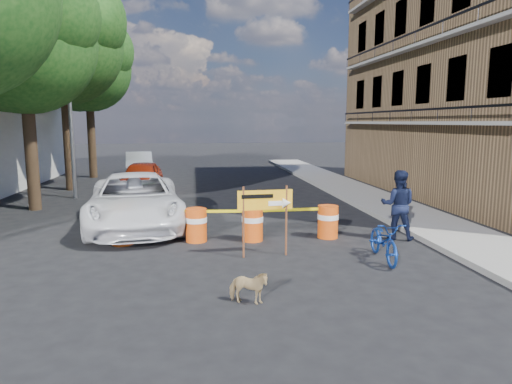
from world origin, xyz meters
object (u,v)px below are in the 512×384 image
object	(u,v)px
pedestrian	(398,205)
suv_white	(135,201)
barrel_mid_left	(196,224)
sedan_silver	(139,164)
barrel_far_right	(328,221)
barrel_far_left	(122,227)
sedan_red	(142,177)
detour_sign	(272,205)
bicycle	(385,222)
dog	(248,287)
barrel_mid_right	(252,224)

from	to	relation	value
pedestrian	suv_white	size ratio (longest dim) A/B	0.32
barrel_mid_left	sedan_silver	size ratio (longest dim) A/B	0.21
barrel_far_right	suv_white	distance (m)	5.84
barrel_far_left	sedan_silver	world-z (taller)	sedan_silver
sedan_red	barrel_mid_left	bearing A→B (deg)	-73.15
barrel_far_right	detour_sign	world-z (taller)	detour_sign
suv_white	bicycle	bearing A→B (deg)	-41.67
barrel_mid_left	dog	xyz separation A→B (m)	(0.88, -4.44, -0.17)
detour_sign	dog	distance (m)	3.10
barrel_mid_left	dog	world-z (taller)	barrel_mid_left
bicycle	barrel_far_left	bearing A→B (deg)	164.86
barrel_far_right	sedan_red	xyz separation A→B (m)	(-6.03, 9.25, 0.24)
barrel_mid_right	bicycle	distance (m)	3.56
barrel_far_right	dog	size ratio (longest dim) A/B	1.24
barrel_mid_left	sedan_silver	xyz separation A→B (m)	(-3.29, 15.86, 0.24)
pedestrian	sedan_silver	size ratio (longest dim) A/B	0.44
detour_sign	sedan_red	bearing A→B (deg)	107.19
sedan_silver	barrel_far_right	bearing A→B (deg)	-74.12
detour_sign	sedan_silver	world-z (taller)	detour_sign
barrel_far_left	dog	distance (m)	5.21
barrel_far_right	pedestrian	xyz separation A→B (m)	(1.85, -0.38, 0.48)
detour_sign	bicycle	xyz separation A→B (m)	(2.52, -0.68, -0.33)
barrel_mid_left	pedestrian	bearing A→B (deg)	-4.91
sedan_red	sedan_silver	bearing A→B (deg)	99.60
suv_white	dog	bearing A→B (deg)	-73.84
bicycle	dog	distance (m)	4.07
pedestrian	detour_sign	bearing A→B (deg)	41.35
barrel_far_left	bicycle	world-z (taller)	bicycle
dog	bicycle	bearing A→B (deg)	-38.95
barrel_far_left	sedan_red	bearing A→B (deg)	93.03
barrel_far_left	sedan_silver	bearing A→B (deg)	94.91
barrel_far_right	pedestrian	world-z (taller)	pedestrian
barrel_far_right	bicycle	distance (m)	2.35
detour_sign	barrel_far_left	bearing A→B (deg)	152.95
bicycle	suv_white	bearing A→B (deg)	149.87
barrel_mid_right	suv_white	size ratio (longest dim) A/B	0.15
barrel_mid_left	detour_sign	bearing A→B (deg)	-42.34
sedan_red	barrel_far_right	bearing A→B (deg)	-54.78
barrel_mid_right	barrel_far_right	world-z (taller)	same
pedestrian	suv_white	world-z (taller)	pedestrian
dog	sedan_silver	bearing A→B (deg)	30.62
detour_sign	barrel_far_right	bearing A→B (deg)	35.67
pedestrian	sedan_silver	bearing A→B (deg)	-37.72
barrel_mid_right	barrel_mid_left	bearing A→B (deg)	175.25
dog	suv_white	distance (m)	6.98
suv_white	sedan_red	distance (m)	7.21
barrel_far_left	barrel_far_right	bearing A→B (deg)	-0.41
suv_white	sedan_red	bearing A→B (deg)	87.83
detour_sign	dog	world-z (taller)	detour_sign
barrel_far_right	suv_white	world-z (taller)	suv_white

